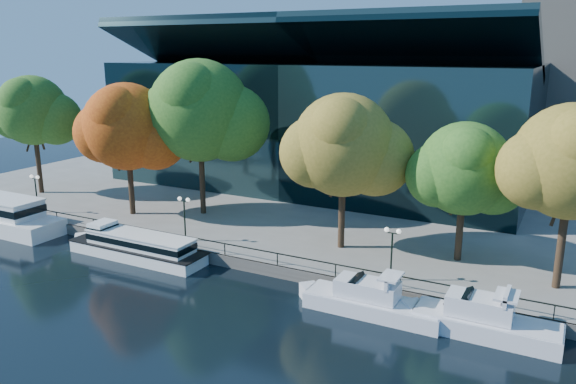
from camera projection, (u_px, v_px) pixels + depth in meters
The scene contains 16 objects.
ground at pixel (202, 279), 44.30m from camera, with size 160.00×160.00×0.00m, color black.
promenade at pixel (363, 180), 75.41m from camera, with size 90.00×67.08×1.00m.
railing at pixel (225, 244), 46.61m from camera, with size 88.20×0.08×0.99m.
convention_building at pixel (323, 123), 71.29m from camera, with size 50.00×24.57×21.43m.
tour_boat at pixel (134, 245), 48.70m from camera, with size 14.33×3.20×2.72m.
cruiser_near at pixel (368, 300), 38.48m from camera, with size 10.54×2.71×3.05m.
cruiser_far at pixel (479, 319), 35.51m from camera, with size 10.08×2.79×3.29m.
tree_0 at pixel (33, 112), 64.66m from camera, with size 10.04×8.23×13.80m.
tree_1 at pixel (128, 129), 56.17m from camera, with size 10.99×9.01×13.49m.
tree_2 at pixel (201, 113), 55.96m from camera, with size 12.81×10.50×15.80m.
tree_3 at pixel (345, 148), 46.33m from camera, with size 10.77×8.83×13.24m.
tree_4 at pixel (466, 171), 43.74m from camera, with size 9.20×7.54×11.26m.
tree_5 at pixel (574, 164), 38.03m from camera, with size 10.02×8.22×13.23m.
lamp_0 at pixel (35, 185), 58.09m from camera, with size 1.26×0.36×4.03m.
lamp_1 at pixel (184, 209), 49.45m from camera, with size 1.26×0.36×4.03m.
lamp_2 at pixel (392, 242), 40.94m from camera, with size 1.26×0.36×4.03m.
Camera 1 is at (25.12, -33.38, 17.63)m, focal length 35.00 mm.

